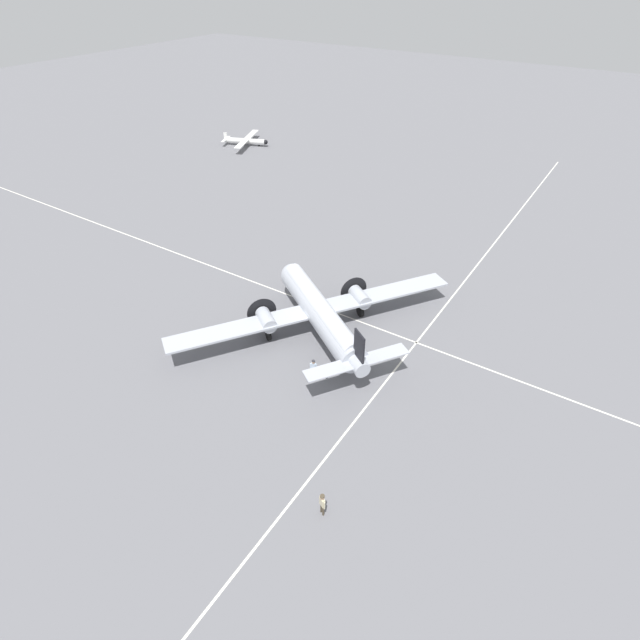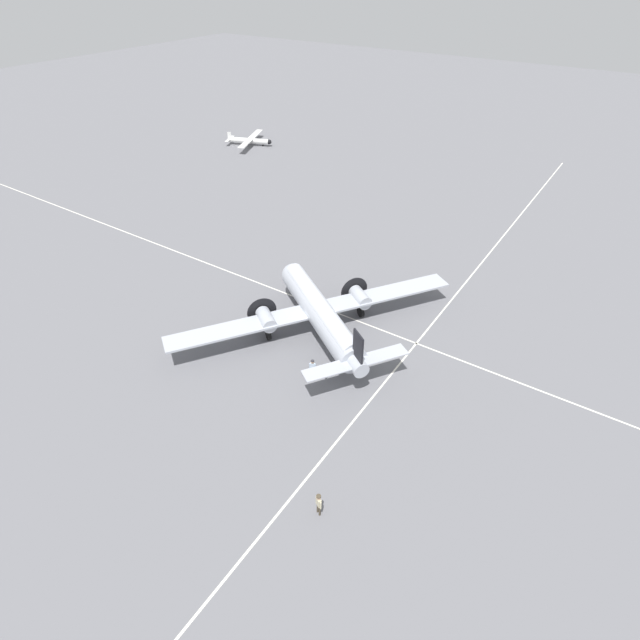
% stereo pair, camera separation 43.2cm
% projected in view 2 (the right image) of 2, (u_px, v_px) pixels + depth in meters
% --- Properties ---
extents(ground_plane, '(300.00, 300.00, 0.00)m').
position_uv_depth(ground_plane, '(320.00, 334.00, 45.24)').
color(ground_plane, slate).
extents(apron_line_eastwest, '(120.00, 0.16, 0.01)m').
position_uv_depth(apron_line_eastwest, '(341.00, 314.00, 47.63)').
color(apron_line_eastwest, silver).
rests_on(apron_line_eastwest, ground_plane).
extents(apron_line_northsouth, '(0.16, 120.00, 0.01)m').
position_uv_depth(apron_line_northsouth, '(398.00, 366.00, 41.72)').
color(apron_line_northsouth, silver).
rests_on(apron_line_northsouth, ground_plane).
extents(airliner_main, '(18.33, 23.51, 5.40)m').
position_uv_depth(airliner_main, '(318.00, 310.00, 44.10)').
color(airliner_main, '#ADB2BC').
rests_on(airliner_main, ground_plane).
extents(crew_foreground, '(0.55, 0.41, 1.81)m').
position_uv_depth(crew_foreground, '(319.00, 502.00, 30.09)').
color(crew_foreground, '#473D2D').
rests_on(crew_foreground, ground_plane).
extents(passenger_boarding, '(0.54, 0.36, 1.69)m').
position_uv_depth(passenger_boarding, '(313.00, 366.00, 40.07)').
color(passenger_boarding, '#2D2D33').
rests_on(passenger_boarding, ground_plane).
extents(suitcase_near_door, '(0.39, 0.19, 0.59)m').
position_uv_depth(suitcase_near_door, '(325.00, 375.00, 40.41)').
color(suitcase_near_door, '#232328').
rests_on(suitcase_near_door, ground_plane).
extents(light_aircraft_distant, '(8.17, 10.57, 2.09)m').
position_uv_depth(light_aircraft_distant, '(250.00, 140.00, 88.79)').
color(light_aircraft_distant, white).
rests_on(light_aircraft_distant, ground_plane).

